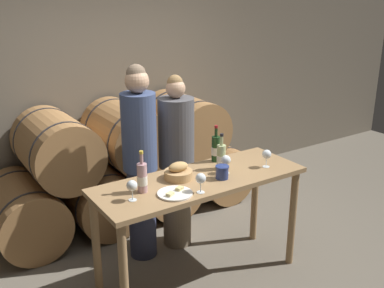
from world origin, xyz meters
TOP-DOWN VIEW (x-y plane):
  - ground_plane at (0.00, 0.00)m, footprint 10.00×10.00m
  - stone_wall_back at (0.00, 1.96)m, footprint 10.00×0.12m
  - barrel_stack at (-0.00, 1.38)m, footprint 2.85×0.93m
  - tasting_table at (0.00, 0.00)m, footprint 1.75×0.62m
  - person_left at (-0.23, 0.60)m, footprint 0.30×0.30m
  - person_right at (0.14, 0.60)m, footprint 0.33×0.33m
  - wine_bottle_red at (0.32, 0.24)m, footprint 0.08×0.08m
  - wine_bottle_white at (0.25, 0.06)m, footprint 0.08×0.08m
  - wine_bottle_rose at (-0.51, 0.02)m, footprint 0.08×0.08m
  - blue_crock at (0.14, -0.10)m, footprint 0.11×0.11m
  - bread_basket at (-0.16, 0.08)m, footprint 0.22×0.22m
  - cheese_plate at (-0.33, -0.15)m, footprint 0.26×0.26m
  - wine_glass_far_left at (-0.63, -0.07)m, footprint 0.08×0.08m
  - wine_glass_left at (-0.15, -0.23)m, footprint 0.08×0.08m
  - wine_glass_center at (0.23, -0.03)m, footprint 0.08×0.08m
  - wine_glass_right at (0.60, -0.11)m, footprint 0.08×0.08m

SIDE VIEW (x-z plane):
  - ground_plane at x=0.00m, z-range 0.00..0.00m
  - barrel_stack at x=0.00m, z-range -0.05..1.21m
  - tasting_table at x=0.00m, z-range 0.33..1.27m
  - person_right at x=0.14m, z-range 0.01..1.67m
  - person_left at x=-0.23m, z-range 0.04..1.82m
  - cheese_plate at x=-0.33m, z-range 0.93..0.96m
  - bread_basket at x=-0.16m, z-range 0.92..1.06m
  - blue_crock at x=0.14m, z-range 0.94..1.05m
  - wine_bottle_white at x=0.25m, z-range 0.89..1.20m
  - wine_glass_far_left at x=-0.63m, z-range 0.97..1.12m
  - wine_glass_left at x=-0.15m, z-range 0.97..1.12m
  - wine_glass_center at x=0.23m, z-range 0.97..1.12m
  - wine_glass_right at x=0.60m, z-range 0.97..1.12m
  - wine_bottle_rose at x=-0.51m, z-range 0.89..1.21m
  - wine_bottle_red at x=0.32m, z-range 0.89..1.22m
  - stone_wall_back at x=0.00m, z-range 0.00..3.20m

